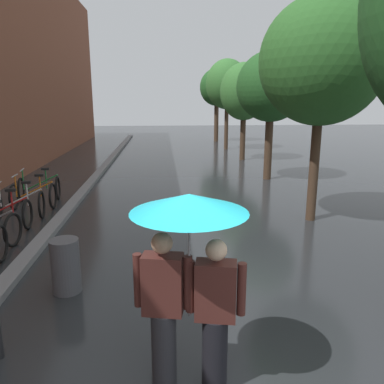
{
  "coord_description": "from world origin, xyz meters",
  "views": [
    {
      "loc": [
        -0.66,
        -2.92,
        2.93
      ],
      "look_at": [
        -0.17,
        3.52,
        1.35
      ],
      "focal_mm": 36.02,
      "sensor_mm": 36.0,
      "label": 1
    }
  ],
  "objects_px": {
    "street_tree_2": "(271,87)",
    "street_tree_1": "(322,62)",
    "parked_bicycle_7": "(40,188)",
    "street_tree_4": "(227,85)",
    "parked_bicycle_4": "(4,214)",
    "parked_bicycle_5": "(20,205)",
    "street_tree_3": "(244,92)",
    "street_tree_5": "(217,88)",
    "parked_bicycle_6": "(33,196)",
    "litter_bin": "(66,266)",
    "couple_under_umbrella": "(189,262)"
  },
  "relations": [
    {
      "from": "parked_bicycle_5",
      "to": "parked_bicycle_7",
      "type": "xyz_separation_m",
      "value": [
        -0.07,
        1.82,
        0.0
      ]
    },
    {
      "from": "street_tree_5",
      "to": "parked_bicycle_4",
      "type": "distance_m",
      "value": 19.85
    },
    {
      "from": "street_tree_2",
      "to": "street_tree_4",
      "type": "xyz_separation_m",
      "value": [
        -0.15,
        8.65,
        0.38
      ]
    },
    {
      "from": "couple_under_umbrella",
      "to": "street_tree_4",
      "type": "bearing_deg",
      "value": 79.66
    },
    {
      "from": "litter_bin",
      "to": "street_tree_5",
      "type": "bearing_deg",
      "value": 76.15
    },
    {
      "from": "parked_bicycle_4",
      "to": "parked_bicycle_5",
      "type": "xyz_separation_m",
      "value": [
        0.07,
        0.8,
        0.0
      ]
    },
    {
      "from": "street_tree_4",
      "to": "parked_bicycle_7",
      "type": "xyz_separation_m",
      "value": [
        -7.32,
        -11.19,
        -3.31
      ]
    },
    {
      "from": "parked_bicycle_5",
      "to": "street_tree_5",
      "type": "bearing_deg",
      "value": 67.31
    },
    {
      "from": "parked_bicycle_5",
      "to": "parked_bicycle_7",
      "type": "distance_m",
      "value": 1.83
    },
    {
      "from": "street_tree_4",
      "to": "parked_bicycle_4",
      "type": "height_order",
      "value": "street_tree_4"
    },
    {
      "from": "street_tree_1",
      "to": "street_tree_2",
      "type": "distance_m",
      "value": 4.96
    },
    {
      "from": "street_tree_1",
      "to": "street_tree_4",
      "type": "height_order",
      "value": "street_tree_1"
    },
    {
      "from": "street_tree_4",
      "to": "litter_bin",
      "type": "height_order",
      "value": "street_tree_4"
    },
    {
      "from": "street_tree_3",
      "to": "street_tree_5",
      "type": "bearing_deg",
      "value": 90.99
    },
    {
      "from": "parked_bicycle_7",
      "to": "litter_bin",
      "type": "height_order",
      "value": "parked_bicycle_7"
    },
    {
      "from": "street_tree_5",
      "to": "parked_bicycle_4",
      "type": "xyz_separation_m",
      "value": [
        -7.33,
        -18.16,
        -3.24
      ]
    },
    {
      "from": "parked_bicycle_7",
      "to": "parked_bicycle_4",
      "type": "bearing_deg",
      "value": -89.91
    },
    {
      "from": "street_tree_4",
      "to": "parked_bicycle_7",
      "type": "bearing_deg",
      "value": -123.19
    },
    {
      "from": "street_tree_1",
      "to": "street_tree_5",
      "type": "relative_size",
      "value": 1.06
    },
    {
      "from": "parked_bicycle_4",
      "to": "couple_under_umbrella",
      "type": "distance_m",
      "value": 6.53
    },
    {
      "from": "street_tree_1",
      "to": "parked_bicycle_4",
      "type": "relative_size",
      "value": 4.66
    },
    {
      "from": "parked_bicycle_4",
      "to": "parked_bicycle_6",
      "type": "height_order",
      "value": "same"
    },
    {
      "from": "street_tree_2",
      "to": "litter_bin",
      "type": "bearing_deg",
      "value": -123.18
    },
    {
      "from": "street_tree_4",
      "to": "parked_bicycle_5",
      "type": "bearing_deg",
      "value": -119.12
    },
    {
      "from": "street_tree_1",
      "to": "litter_bin",
      "type": "height_order",
      "value": "street_tree_1"
    },
    {
      "from": "litter_bin",
      "to": "parked_bicycle_6",
      "type": "bearing_deg",
      "value": 112.73
    },
    {
      "from": "street_tree_1",
      "to": "street_tree_5",
      "type": "height_order",
      "value": "street_tree_1"
    },
    {
      "from": "street_tree_1",
      "to": "litter_bin",
      "type": "xyz_separation_m",
      "value": [
        -5.13,
        -3.27,
        -3.3
      ]
    },
    {
      "from": "street_tree_2",
      "to": "street_tree_1",
      "type": "bearing_deg",
      "value": -92.71
    },
    {
      "from": "street_tree_4",
      "to": "parked_bicycle_4",
      "type": "distance_m",
      "value": 15.98
    },
    {
      "from": "street_tree_1",
      "to": "parked_bicycle_6",
      "type": "xyz_separation_m",
      "value": [
        -7.12,
        1.48,
        -3.35
      ]
    },
    {
      "from": "street_tree_3",
      "to": "parked_bicycle_5",
      "type": "distance_m",
      "value": 12.0
    },
    {
      "from": "street_tree_4",
      "to": "parked_bicycle_5",
      "type": "height_order",
      "value": "street_tree_4"
    },
    {
      "from": "street_tree_3",
      "to": "parked_bicycle_4",
      "type": "distance_m",
      "value": 12.66
    },
    {
      "from": "couple_under_umbrella",
      "to": "parked_bicycle_6",
      "type": "bearing_deg",
      "value": 118.51
    },
    {
      "from": "street_tree_1",
      "to": "street_tree_3",
      "type": "xyz_separation_m",
      "value": [
        0.24,
        9.58,
        -0.51
      ]
    },
    {
      "from": "street_tree_3",
      "to": "parked_bicycle_4",
      "type": "xyz_separation_m",
      "value": [
        -7.47,
        -9.82,
        -2.84
      ]
    },
    {
      "from": "street_tree_2",
      "to": "parked_bicycle_7",
      "type": "bearing_deg",
      "value": -161.2
    },
    {
      "from": "parked_bicycle_6",
      "to": "litter_bin",
      "type": "bearing_deg",
      "value": -67.27
    },
    {
      "from": "parked_bicycle_4",
      "to": "couple_under_umbrella",
      "type": "xyz_separation_m",
      "value": [
        3.85,
        -5.18,
        1.0
      ]
    },
    {
      "from": "parked_bicycle_7",
      "to": "street_tree_2",
      "type": "bearing_deg",
      "value": 18.8
    },
    {
      "from": "parked_bicycle_5",
      "to": "parked_bicycle_6",
      "type": "bearing_deg",
      "value": 87.46
    },
    {
      "from": "parked_bicycle_4",
      "to": "parked_bicycle_6",
      "type": "bearing_deg",
      "value": 86.41
    },
    {
      "from": "parked_bicycle_4",
      "to": "litter_bin",
      "type": "bearing_deg",
      "value": -55.35
    },
    {
      "from": "street_tree_2",
      "to": "litter_bin",
      "type": "relative_size",
      "value": 5.37
    },
    {
      "from": "street_tree_5",
      "to": "litter_bin",
      "type": "bearing_deg",
      "value": -103.85
    },
    {
      "from": "street_tree_1",
      "to": "parked_bicycle_7",
      "type": "relative_size",
      "value": 4.47
    },
    {
      "from": "street_tree_3",
      "to": "street_tree_5",
      "type": "height_order",
      "value": "street_tree_5"
    },
    {
      "from": "street_tree_5",
      "to": "parked_bicycle_4",
      "type": "height_order",
      "value": "street_tree_5"
    },
    {
      "from": "street_tree_5",
      "to": "parked_bicycle_5",
      "type": "relative_size",
      "value": 4.25
    }
  ]
}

